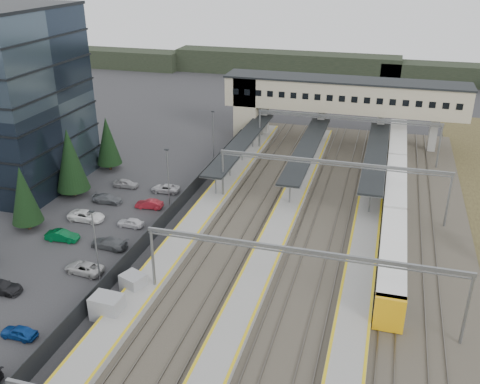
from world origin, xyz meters
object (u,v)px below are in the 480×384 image
(relay_cabin_far, at_px, (134,284))
(relay_cabin_near, at_px, (107,307))
(train, at_px, (395,191))
(footbridge, at_px, (327,97))

(relay_cabin_far, bearing_deg, relay_cabin_near, -96.69)
(relay_cabin_near, distance_m, train, 40.27)
(train, bearing_deg, relay_cabin_near, -127.41)
(relay_cabin_far, relative_size, train, 0.05)
(relay_cabin_far, distance_m, footbridge, 52.39)
(relay_cabin_near, xyz_separation_m, footbridge, (12.16, 54.83, 6.78))
(relay_cabin_far, height_order, train, train)
(train, bearing_deg, footbridge, 118.28)
(relay_cabin_near, relative_size, train, 0.05)
(relay_cabin_far, xyz_separation_m, footbridge, (11.67, 50.61, 6.92))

